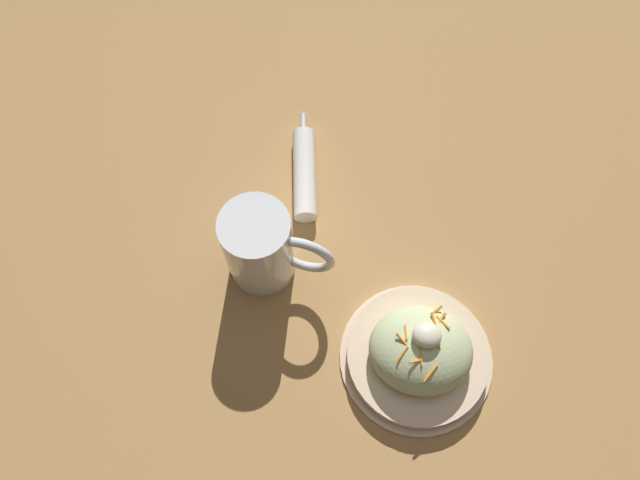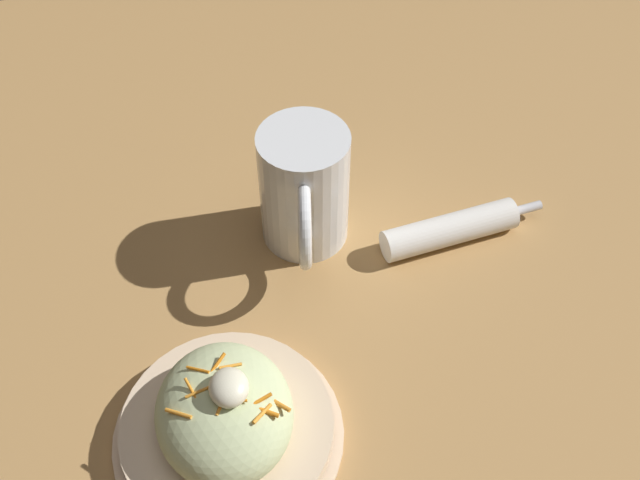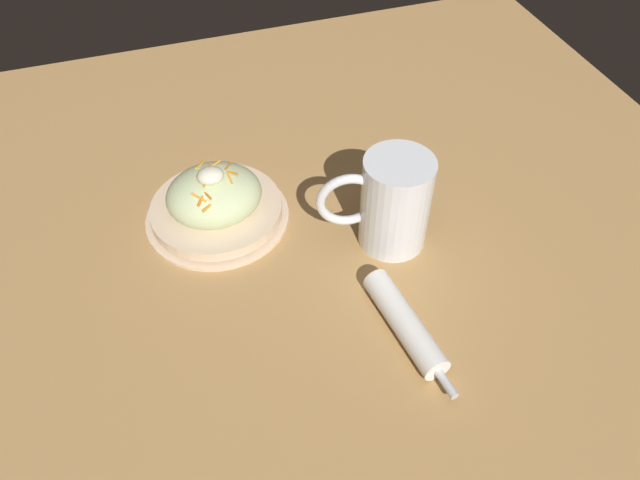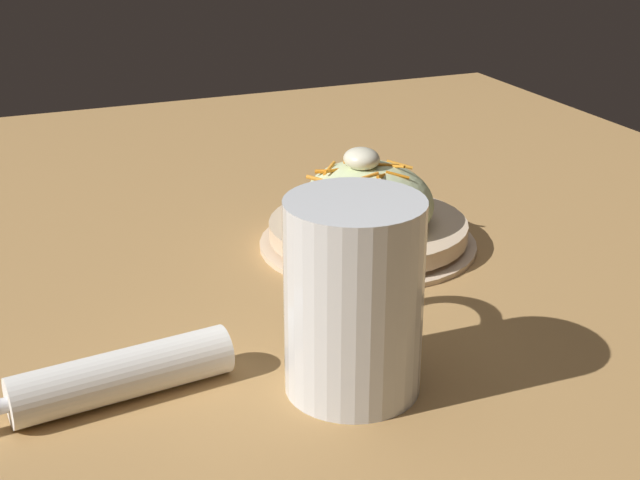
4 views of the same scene
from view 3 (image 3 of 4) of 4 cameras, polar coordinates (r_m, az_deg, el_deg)
The scene contains 4 objects.
ground_plane at distance 0.81m, azimuth -1.90°, elevation -5.89°, with size 1.43×1.43×0.00m, color #B2844C.
salad_plate at distance 0.91m, azimuth -9.67°, elevation 3.45°, with size 0.21×0.21×0.10m.
beer_mug at distance 0.85m, azimuth 6.73°, elevation 3.04°, with size 0.16×0.10×0.14m.
napkin_roll at distance 0.78m, azimuth 7.91°, elevation -7.65°, with size 0.05×0.19×0.04m.
Camera 3 is at (-0.13, -0.47, 0.65)m, focal length 34.55 mm.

